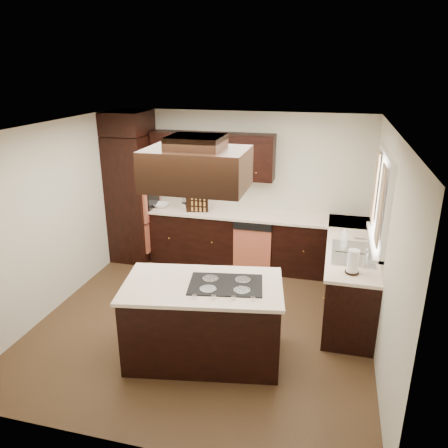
% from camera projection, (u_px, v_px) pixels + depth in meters
% --- Properties ---
extents(floor, '(4.20, 4.20, 0.02)m').
position_uv_depth(floor, '(206.00, 321.00, 5.76)').
color(floor, brown).
rests_on(floor, ground).
extents(ceiling, '(4.20, 4.20, 0.02)m').
position_uv_depth(ceiling, '(202.00, 127.00, 4.91)').
color(ceiling, white).
rests_on(ceiling, ground).
extents(wall_back, '(4.20, 0.02, 2.50)m').
position_uv_depth(wall_back, '(241.00, 188.00, 7.26)').
color(wall_back, beige).
rests_on(wall_back, ground).
extents(wall_front, '(4.20, 0.02, 2.50)m').
position_uv_depth(wall_front, '(126.00, 325.00, 3.41)').
color(wall_front, beige).
rests_on(wall_front, ground).
extents(wall_left, '(0.02, 4.20, 2.50)m').
position_uv_depth(wall_left, '(53.00, 218.00, 5.82)').
color(wall_left, beige).
rests_on(wall_left, ground).
extents(wall_right, '(0.02, 4.20, 2.50)m').
position_uv_depth(wall_right, '(386.00, 249.00, 4.85)').
color(wall_right, beige).
rests_on(wall_right, ground).
extents(oven_column, '(0.65, 0.75, 2.12)m').
position_uv_depth(oven_column, '(133.00, 198.00, 7.36)').
color(oven_column, black).
rests_on(oven_column, floor).
extents(wall_oven_face, '(0.05, 0.62, 0.78)m').
position_uv_depth(wall_oven_face, '(152.00, 196.00, 7.26)').
color(wall_oven_face, '#D4684A').
rests_on(wall_oven_face, oven_column).
extents(base_cabinets_back, '(2.93, 0.60, 0.88)m').
position_uv_depth(base_cabinets_back, '(238.00, 240.00, 7.24)').
color(base_cabinets_back, black).
rests_on(base_cabinets_back, floor).
extents(base_cabinets_right, '(0.60, 2.40, 0.88)m').
position_uv_depth(base_cabinets_right, '(349.00, 275.00, 6.01)').
color(base_cabinets_right, black).
rests_on(base_cabinets_right, floor).
extents(countertop_back, '(2.93, 0.63, 0.04)m').
position_uv_depth(countertop_back, '(238.00, 214.00, 7.07)').
color(countertop_back, '#FEE6CD').
rests_on(countertop_back, base_cabinets_back).
extents(countertop_right, '(0.63, 2.40, 0.04)m').
position_uv_depth(countertop_right, '(351.00, 245.00, 5.86)').
color(countertop_right, '#FEE6CD').
rests_on(countertop_right, base_cabinets_right).
extents(upper_cabinets, '(2.00, 0.34, 0.72)m').
position_uv_depth(upper_cabinets, '(212.00, 155.00, 7.00)').
color(upper_cabinets, black).
rests_on(upper_cabinets, wall_back).
extents(dishwasher_front, '(0.60, 0.05, 0.72)m').
position_uv_depth(dishwasher_front, '(252.00, 251.00, 6.92)').
color(dishwasher_front, '#D4684A').
rests_on(dishwasher_front, floor).
extents(window_frame, '(0.06, 1.32, 1.12)m').
position_uv_depth(window_frame, '(382.00, 200.00, 5.22)').
color(window_frame, white).
rests_on(window_frame, wall_right).
extents(window_pane, '(0.00, 1.20, 1.00)m').
position_uv_depth(window_pane, '(385.00, 200.00, 5.21)').
color(window_pane, white).
rests_on(window_pane, wall_right).
extents(curtain_left, '(0.02, 0.34, 0.90)m').
position_uv_depth(curtain_left, '(380.00, 206.00, 4.83)').
color(curtain_left, beige).
rests_on(curtain_left, wall_right).
extents(curtain_right, '(0.02, 0.34, 0.90)m').
position_uv_depth(curtain_right, '(375.00, 187.00, 5.60)').
color(curtain_right, beige).
rests_on(curtain_right, wall_right).
extents(sink_rim, '(0.52, 0.84, 0.01)m').
position_uv_depth(sink_rim, '(353.00, 253.00, 5.53)').
color(sink_rim, silver).
rests_on(sink_rim, countertop_right).
extents(island, '(1.81, 1.19, 0.88)m').
position_uv_depth(island, '(203.00, 322.00, 4.92)').
color(island, black).
rests_on(island, floor).
extents(island_top, '(1.88, 1.26, 0.04)m').
position_uv_depth(island_top, '(203.00, 286.00, 4.76)').
color(island_top, '#FEE6CD').
rests_on(island_top, island).
extents(cooktop, '(0.87, 0.66, 0.01)m').
position_uv_depth(cooktop, '(226.00, 285.00, 4.73)').
color(cooktop, black).
rests_on(cooktop, island_top).
extents(range_hood, '(1.05, 0.72, 0.42)m').
position_uv_depth(range_hood, '(197.00, 169.00, 4.50)').
color(range_hood, black).
rests_on(range_hood, ceiling).
extents(hood_duct, '(0.55, 0.50, 0.13)m').
position_uv_depth(hood_duct, '(196.00, 142.00, 4.41)').
color(hood_duct, black).
rests_on(hood_duct, ceiling).
extents(blender_base, '(0.15, 0.15, 0.10)m').
position_uv_depth(blender_base, '(186.00, 206.00, 7.26)').
color(blender_base, silver).
rests_on(blender_base, countertop_back).
extents(blender_pitcher, '(0.13, 0.13, 0.26)m').
position_uv_depth(blender_pitcher, '(186.00, 195.00, 7.20)').
color(blender_pitcher, silver).
rests_on(blender_pitcher, blender_base).
extents(spice_rack, '(0.36, 0.17, 0.29)m').
position_uv_depth(spice_rack, '(197.00, 203.00, 7.09)').
color(spice_rack, black).
rests_on(spice_rack, countertop_back).
extents(mixing_bowl, '(0.31, 0.31, 0.07)m').
position_uv_depth(mixing_bowl, '(161.00, 205.00, 7.34)').
color(mixing_bowl, white).
rests_on(mixing_bowl, countertop_back).
extents(soap_bottle, '(0.09, 0.09, 0.17)m').
position_uv_depth(soap_bottle, '(344.00, 235.00, 5.91)').
color(soap_bottle, white).
rests_on(soap_bottle, countertop_right).
extents(paper_towel, '(0.15, 0.15, 0.29)m').
position_uv_depth(paper_towel, '(353.00, 262.00, 4.96)').
color(paper_towel, white).
rests_on(paper_towel, countertop_right).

